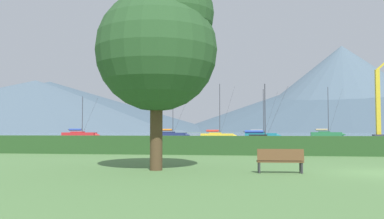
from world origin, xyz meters
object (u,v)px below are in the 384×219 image
at_px(park_bench_near_path, 280,160).
at_px(park_tree, 160,43).
at_px(sailboat_slip_4, 261,135).
at_px(sailboat_slip_7, 218,135).
at_px(sailboat_slip_2, 262,139).
at_px(sailboat_slip_5, 326,134).
at_px(sailboat_slip_8, 80,135).
at_px(sailboat_slip_6, 171,135).
at_px(dock_crane, 379,107).

bearing_deg(park_bench_near_path, park_tree, 171.19).
xyz_separation_m(sailboat_slip_4, park_tree, (-6.31, -70.43, 4.74)).
bearing_deg(sailboat_slip_7, park_tree, -88.06).
bearing_deg(sailboat_slip_2, sailboat_slip_7, 108.58).
distance_m(sailboat_slip_5, park_tree, 90.99).
bearing_deg(sailboat_slip_2, sailboat_slip_4, 91.74).
bearing_deg(sailboat_slip_8, sailboat_slip_2, -44.25).
bearing_deg(park_bench_near_path, sailboat_slip_2, 86.03).
relative_size(sailboat_slip_2, park_tree, 0.90).
bearing_deg(sailboat_slip_8, park_tree, -66.89).
xyz_separation_m(sailboat_slip_5, sailboat_slip_6, (-36.41, -15.92, -0.05)).
bearing_deg(park_tree, sailboat_slip_8, 115.94).
bearing_deg(sailboat_slip_4, sailboat_slip_8, -170.05).
bearing_deg(dock_crane, sailboat_slip_6, 176.05).
bearing_deg(park_bench_near_path, sailboat_slip_6, 100.94).
relative_size(sailboat_slip_2, sailboat_slip_8, 0.82).
distance_m(sailboat_slip_4, sailboat_slip_7, 11.41).
xyz_separation_m(sailboat_slip_6, sailboat_slip_8, (-19.91, -3.15, 0.02)).
relative_size(sailboat_slip_6, dock_crane, 0.46).
bearing_deg(sailboat_slip_5, sailboat_slip_7, -130.46).
bearing_deg(park_tree, park_bench_near_path, -5.45).
bearing_deg(dock_crane, sailboat_slip_5, 110.04).
bearing_deg(sailboat_slip_6, park_tree, -75.03).
xyz_separation_m(sailboat_slip_4, sailboat_slip_5, (16.51, 17.53, 0.08)).
distance_m(sailboat_slip_4, park_tree, 70.87).
height_order(sailboat_slip_5, dock_crane, dock_crane).
xyz_separation_m(sailboat_slip_5, sailboat_slip_8, (-56.32, -19.07, -0.03)).
relative_size(sailboat_slip_5, dock_crane, 0.64).
bearing_deg(sailboat_slip_4, dock_crane, 4.37).
relative_size(sailboat_slip_4, sailboat_slip_8, 1.13).
bearing_deg(park_bench_near_path, sailboat_slip_7, 93.23).
distance_m(sailboat_slip_6, sailboat_slip_7, 14.29).
xyz_separation_m(sailboat_slip_7, park_tree, (2.44, -63.11, 4.75)).
bearing_deg(sailboat_slip_7, sailboat_slip_5, 44.25).
bearing_deg(dock_crane, sailboat_slip_4, 176.63).
bearing_deg(sailboat_slip_2, dock_crane, 57.98).
height_order(park_tree, dock_crane, dock_crane).
xyz_separation_m(park_bench_near_path, dock_crane, (24.81, 69.52, 5.81)).
relative_size(sailboat_slip_5, sailboat_slip_6, 1.39).
distance_m(sailboat_slip_7, dock_crane, 33.20).
height_order(sailboat_slip_4, park_tree, sailboat_slip_4).
bearing_deg(sailboat_slip_5, sailboat_slip_6, -151.37).
relative_size(sailboat_slip_5, park_bench_near_path, 6.85).
distance_m(sailboat_slip_5, sailboat_slip_7, 35.44).
bearing_deg(park_tree, sailboat_slip_5, 75.46).
xyz_separation_m(park_bench_near_path, park_tree, (-4.91, 0.47, 4.84)).
height_order(sailboat_slip_5, sailboat_slip_7, sailboat_slip_5).
bearing_deg(sailboat_slip_2, sailboat_slip_5, 75.17).
bearing_deg(park_bench_near_path, sailboat_slip_4, 85.50).
height_order(sailboat_slip_4, sailboat_slip_7, sailboat_slip_7).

